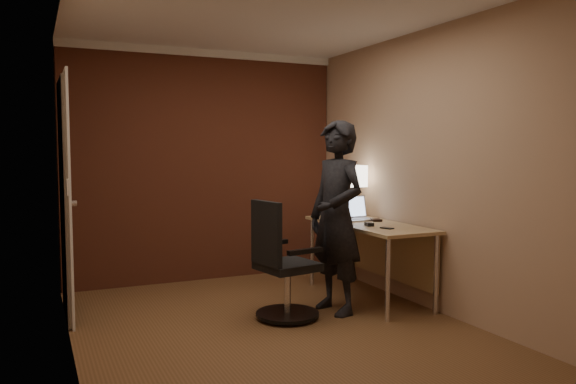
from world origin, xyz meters
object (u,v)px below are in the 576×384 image
Objects in this scene: phone at (387,228)px; office_chair at (281,268)px; mouse at (369,224)px; desk_lamp at (353,177)px; desk at (375,236)px; wallet at (376,220)px; person at (336,217)px; laptop at (355,213)px.

phone is 0.12× the size of office_chair.
phone is (0.05, -0.22, -0.01)m from mouse.
desk_lamp is 5.35× the size of mouse.
mouse is at bearing -135.27° from desk.
mouse is 0.10× the size of office_chair.
person reaches higher than wallet.
laptop is 0.67m from phone.
person is at bearing -151.69° from wallet.
mouse is (-0.23, -0.66, -0.40)m from desk_lamp.
desk_lamp is at bearing 33.48° from office_chair.
laptop reaches higher than phone.
person is at bearing -155.20° from desk.
wallet is at bearing -56.89° from laptop.
phone is at bearing 63.29° from person.
office_chair is (-1.15, -0.76, -0.71)m from desk_lamp.
desk is at bearing 104.75° from person.
desk_lamp is at bearing 64.51° from laptop.
office_chair is at bearing -152.49° from laptop.
person is at bearing -133.96° from laptop.
wallet reaches higher than phone.
mouse is at bearing 85.48° from phone.
person reaches higher than desk.
office_chair is at bearing 156.59° from phone.
desk_lamp is at bearing 83.00° from mouse.
desk_lamp is at bearing 130.45° from person.
desk_lamp is at bearing 93.02° from wallet.
desk is at bearing -129.85° from wallet.
desk_lamp is 0.54× the size of office_chair.
desk is 13.64× the size of wallet.
laptop reaches higher than wallet.
phone is (-0.13, -0.40, 0.13)m from desk.
desk_lamp is at bearing 84.67° from desk.
laptop is 0.47m from mouse.
mouse is at bearing -105.32° from laptop.
wallet is (0.07, 0.08, 0.14)m from desk.
desk is 0.44m from phone.
office_chair reaches higher than laptop.
office_chair is 0.67m from person.
laptop reaches higher than desk.
desk is 2.80× the size of desk_lamp.
desk is 0.34m from laptop.
desk is 13.04× the size of phone.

